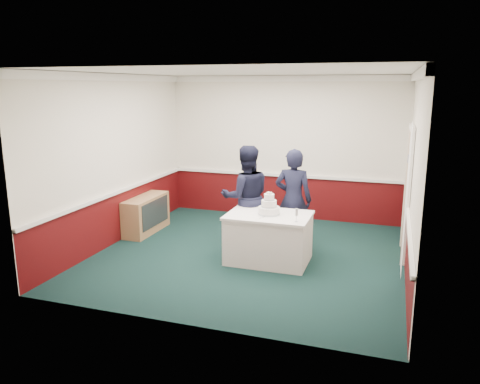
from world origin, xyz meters
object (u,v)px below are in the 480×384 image
(sideboard, at_px, (146,214))
(cake_table, at_px, (269,237))
(wedding_cake, at_px, (269,208))
(person_woman, at_px, (293,200))
(champagne_flute, at_px, (297,213))
(cake_knife, at_px, (264,217))
(person_man, at_px, (246,197))

(sideboard, bearing_deg, cake_table, -16.18)
(sideboard, bearing_deg, wedding_cake, -16.18)
(cake_table, xyz_separation_m, wedding_cake, (0.00, 0.00, 0.50))
(sideboard, distance_m, person_woman, 2.95)
(sideboard, relative_size, cake_table, 0.91)
(wedding_cake, xyz_separation_m, champagne_flute, (0.50, -0.28, 0.03))
(sideboard, height_order, cake_knife, cake_knife)
(person_woman, bearing_deg, wedding_cake, 71.77)
(person_man, bearing_deg, person_woman, 163.72)
(person_woman, bearing_deg, champagne_flute, 104.90)
(cake_table, height_order, person_man, person_man)
(person_man, bearing_deg, cake_knife, 98.10)
(cake_knife, height_order, champagne_flute, champagne_flute)
(wedding_cake, height_order, person_man, person_man)
(cake_table, height_order, cake_knife, cake_knife)
(sideboard, xyz_separation_m, cake_knife, (2.63, -0.97, 0.44))
(sideboard, xyz_separation_m, wedding_cake, (2.66, -0.77, 0.55))
(cake_table, xyz_separation_m, cake_knife, (-0.03, -0.20, 0.39))
(cake_knife, relative_size, person_man, 0.12)
(sideboard, relative_size, cake_knife, 5.45)
(champagne_flute, bearing_deg, person_woman, 104.65)
(sideboard, height_order, champagne_flute, champagne_flute)
(sideboard, height_order, person_man, person_man)
(cake_table, height_order, champagne_flute, champagne_flute)
(champagne_flute, bearing_deg, wedding_cake, 150.75)
(cake_table, distance_m, person_man, 0.95)
(wedding_cake, height_order, champagne_flute, wedding_cake)
(champagne_flute, relative_size, person_woman, 0.12)
(sideboard, distance_m, cake_knife, 2.84)
(person_man, distance_m, person_woman, 0.82)
(person_man, bearing_deg, sideboard, -31.91)
(wedding_cake, bearing_deg, sideboard, 163.82)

